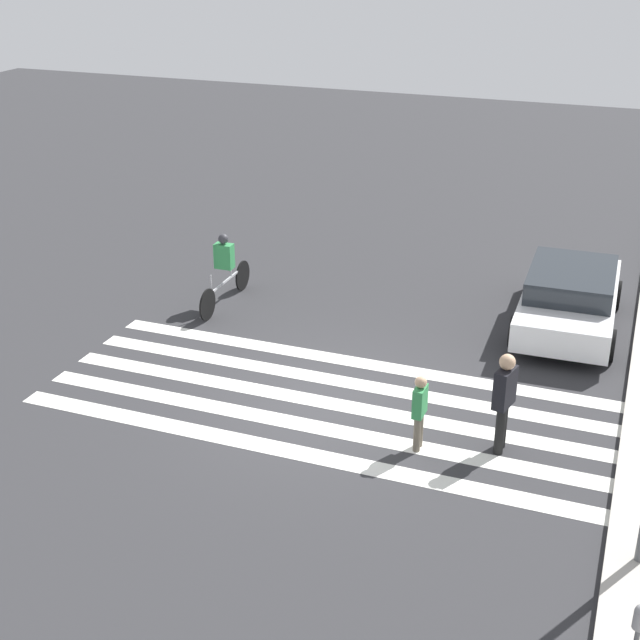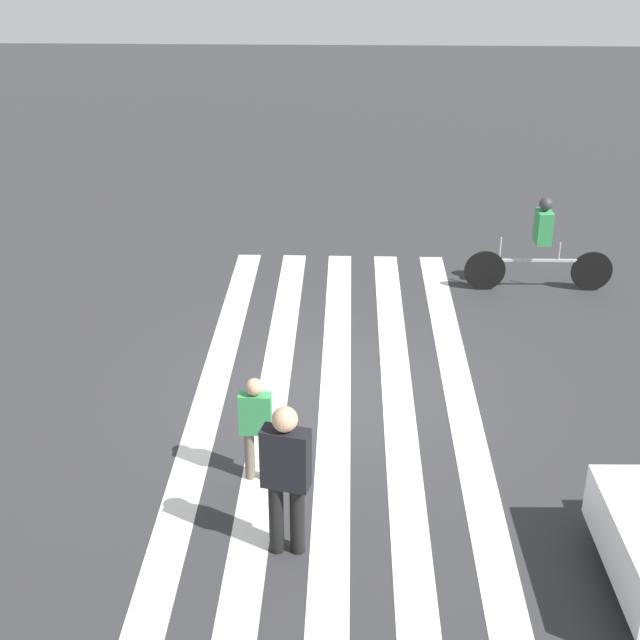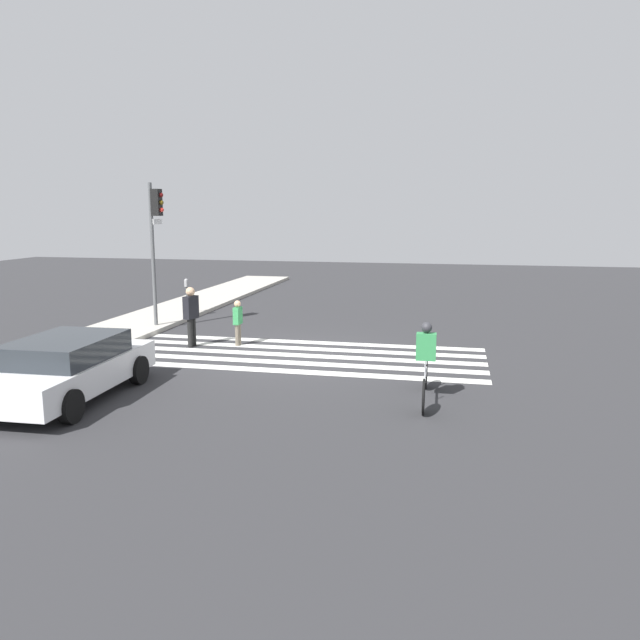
% 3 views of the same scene
% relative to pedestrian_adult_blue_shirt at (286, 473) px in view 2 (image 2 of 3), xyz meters
% --- Properties ---
extents(ground_plane, '(60.00, 60.00, 0.00)m').
position_rel_pedestrian_adult_blue_shirt_xyz_m(ground_plane, '(-0.44, -3.19, -0.97)').
color(ground_plane, '#2D2D30').
extents(crosswalk_stripes, '(3.78, 10.00, 0.01)m').
position_rel_pedestrian_adult_blue_shirt_xyz_m(crosswalk_stripes, '(-0.44, -3.19, -0.96)').
color(crosswalk_stripes, silver).
rests_on(crosswalk_stripes, ground_plane).
extents(pedestrian_adult_blue_shirt, '(0.51, 0.32, 1.71)m').
position_rel_pedestrian_adult_blue_shirt_xyz_m(pedestrian_adult_blue_shirt, '(0.00, 0.00, 0.00)').
color(pedestrian_adult_blue_shirt, black).
rests_on(pedestrian_adult_blue_shirt, ground_plane).
extents(pedestrian_child_with_backpack, '(0.37, 0.19, 1.31)m').
position_rel_pedestrian_adult_blue_shirt_xyz_m(pedestrian_child_with_backpack, '(0.43, -1.24, -0.23)').
color(pedestrian_child_with_backpack, '#6B6051').
rests_on(pedestrian_child_with_backpack, ground_plane).
extents(cyclist_mid_street, '(2.49, 0.40, 1.64)m').
position_rel_pedestrian_adult_blue_shirt_xyz_m(cyclist_mid_street, '(-3.80, -6.76, -0.10)').
color(cyclist_mid_street, black).
rests_on(cyclist_mid_street, ground_plane).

